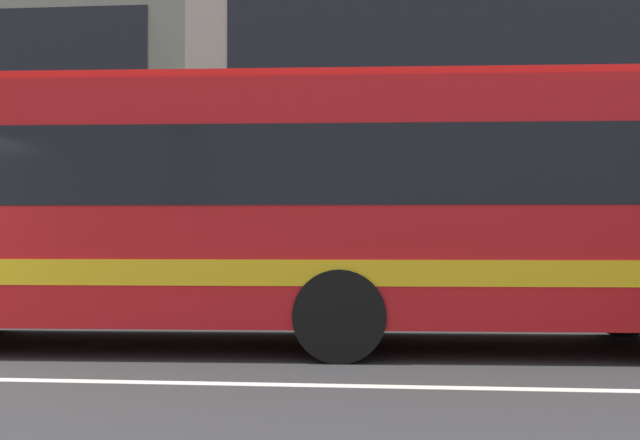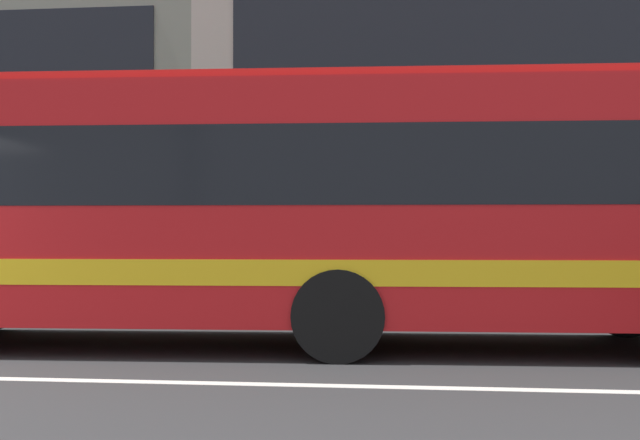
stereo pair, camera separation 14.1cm
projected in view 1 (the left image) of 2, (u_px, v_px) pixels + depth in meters
name	position (u px, v px, depth m)	size (l,w,h in m)	color
hedge_row_far	(278.00, 292.00, 13.29)	(19.93, 1.10, 0.74)	#316523
transit_bus	(289.00, 202.00, 9.55)	(10.81, 2.92, 3.19)	red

